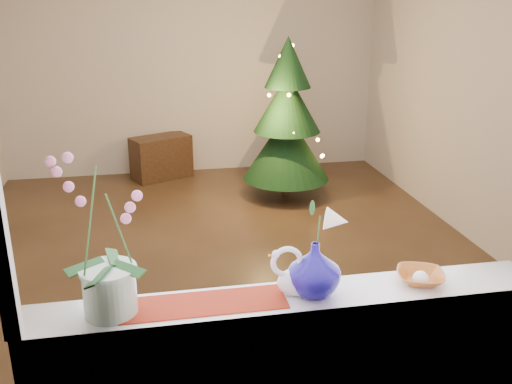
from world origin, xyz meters
The scene contains 15 objects.
ground centered at (0.00, 0.00, 0.00)m, with size 5.00×5.00×0.00m, color #321F14.
wall_back centered at (0.00, 2.50, 1.35)m, with size 4.50×0.10×2.70m, color beige.
wall_front centered at (0.00, -2.50, 1.35)m, with size 4.50×0.10×2.70m, color beige.
wall_right centered at (2.25, 0.00, 1.35)m, with size 0.10×5.00×2.70m, color beige.
windowsill centered at (0.00, -2.37, 0.90)m, with size 2.20×0.26×0.04m, color white.
window_frame centered at (0.00, -2.47, 1.70)m, with size 2.22×0.06×1.60m, color white, non-canonical shape.
runner centered at (-0.38, -2.37, 0.92)m, with size 0.70×0.20×0.01m, color maroon.
orchid_pot centered at (-0.73, -2.37, 1.25)m, with size 0.23×0.23×0.66m, color white, non-canonical shape.
swan centered at (0.03, -2.36, 1.02)m, with size 0.25×0.11×0.21m, color silver, non-canonical shape.
blue_vase centered at (0.10, -2.37, 1.05)m, with size 0.25×0.25×0.27m, color #0D065F.
lily centered at (0.10, -2.37, 1.29)m, with size 0.15×0.08×0.20m, color white, non-canonical shape.
paperweight centered at (0.57, -2.39, 0.96)m, with size 0.07×0.07×0.07m, color white.
amber_dish centered at (0.58, -2.36, 0.94)m, with size 0.17×0.17×0.04m, color #A6561F.
xmas_tree centered at (0.90, 1.37, 0.85)m, with size 0.93×0.93×1.71m, color black, non-canonical shape.
side_table centered at (-0.43, 2.25, 0.26)m, with size 0.68×0.34×0.51m, color black.
Camera 1 is at (-0.54, -4.42, 2.12)m, focal length 40.00 mm.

